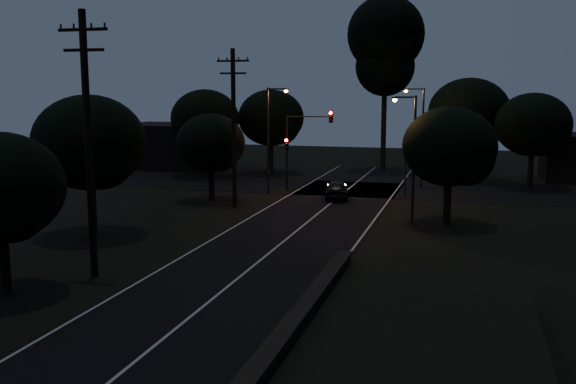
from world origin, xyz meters
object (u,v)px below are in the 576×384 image
Objects in this scene: tall_pine at (386,45)px; signal_left at (287,154)px; signal_mast at (308,136)px; streetlight_c at (411,150)px; streetlight_a at (271,133)px; signal_right at (406,158)px; streetlight_b at (420,130)px; utility_pole_far at (234,126)px; car at (337,189)px; utility_pole_mid at (88,141)px.

tall_pine reaches higher than signal_left.
signal_mast is 13.28m from streetlight_c.
streetlight_c is (8.74, -9.99, 0.01)m from signal_mast.
signal_mast is 0.78× the size of streetlight_a.
signal_mast is at bearing 179.97° from signal_right.
streetlight_c is (0.52, -14.00, -0.29)m from streetlight_b.
car is at bearing 40.22° from utility_pole_far.
signal_right is 4.45m from streetlight_b.
signal_mast is at bearing -104.62° from tall_pine.
utility_pole_mid is at bearing -93.21° from signal_left.
tall_pine is 4.09× the size of signal_right.
utility_pole_far is at bearing 29.08° from car.
signal_right is 0.55× the size of streetlight_c.
car is at bearing -127.48° from streetlight_b.
streetlight_a is at bearing -110.36° from tall_pine.
signal_right is at bearing -158.75° from car.
signal_left is at bearing -110.46° from tall_pine.
utility_pole_far is 16.51m from streetlight_b.
utility_pole_far is 6.10m from streetlight_a.
signal_left is 1.01× the size of car.
signal_right is at bearing 37.00° from utility_pole_far.
car is at bearing -93.23° from tall_pine.
streetlight_c is 9.87m from car.
signal_mast is 0.83× the size of streetlight_c.
tall_pine is 2.10× the size of streetlight_a.
tall_pine is (7.00, 40.00, 6.36)m from utility_pole_mid.
signal_mast is 1.55× the size of car.
streetlight_a reaches higher than signal_right.
signal_left is 14.52m from streetlight_c.
streetlight_c is at bearing -35.69° from streetlight_a.
streetlight_a is (-2.39, -1.99, 0.30)m from signal_mast.
signal_left is 2.77m from streetlight_a.
streetlight_c is (10.43, -9.99, 1.51)m from signal_left.
streetlight_c reaches higher than car.
streetlight_c is 1.86× the size of car.
signal_right reaches higher than car.
streetlight_a is at bearing -21.18° from car.
tall_pine is at bearing 69.64° from streetlight_a.
utility_pole_mid is 0.66× the size of tall_pine.
utility_pole_mid is 2.68× the size of signal_left.
utility_pole_mid is at bearing -111.30° from streetlight_b.
signal_left is 10.84m from streetlight_b.
signal_left is 0.66× the size of signal_mast.
utility_pole_far reaches higher than streetlight_a.
signal_right is (3.60, -15.01, -9.26)m from tall_pine.
signal_mast is 9.15m from streetlight_b.
streetlight_b is at bearing 46.70° from utility_pole_far.
car is (-1.01, -17.94, -11.41)m from tall_pine.
signal_left is at bearing -43.66° from car.
utility_pole_far reaches higher than car.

